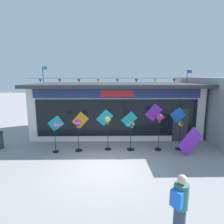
{
  "coord_description": "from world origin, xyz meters",
  "views": [
    {
      "loc": [
        0.19,
        -7.9,
        3.85
      ],
      "look_at": [
        0.39,
        2.53,
        1.95
      ],
      "focal_mm": 31.05,
      "sensor_mm": 36.0,
      "label": 1
    }
  ],
  "objects_px": {
    "display_kite_on_ground": "(190,141)",
    "wind_spinner_right": "(159,121)",
    "wind_spinner_left": "(78,128)",
    "wind_spinner_far_left": "(58,130)",
    "wind_spinner_center_left": "(108,125)",
    "wind_spinner_center_right": "(131,131)",
    "kite_shop_building": "(116,107)",
    "wind_spinner_far_right": "(180,135)",
    "person_mid_plaza": "(180,207)"
  },
  "relations": [
    {
      "from": "wind_spinner_far_left",
      "to": "wind_spinner_right",
      "type": "height_order",
      "value": "wind_spinner_right"
    },
    {
      "from": "wind_spinner_far_left",
      "to": "wind_spinner_left",
      "type": "xyz_separation_m",
      "value": [
        0.96,
        0.16,
        0.06
      ]
    },
    {
      "from": "person_mid_plaza",
      "to": "wind_spinner_far_left",
      "type": "bearing_deg",
      "value": -5.79
    },
    {
      "from": "wind_spinner_left",
      "to": "display_kite_on_ground",
      "type": "bearing_deg",
      "value": -5.79
    },
    {
      "from": "wind_spinner_center_left",
      "to": "wind_spinner_center_right",
      "type": "relative_size",
      "value": 1.13
    },
    {
      "from": "wind_spinner_far_left",
      "to": "wind_spinner_center_left",
      "type": "bearing_deg",
      "value": 6.99
    },
    {
      "from": "kite_shop_building",
      "to": "display_kite_on_ground",
      "type": "relative_size",
      "value": 8.42
    },
    {
      "from": "wind_spinner_left",
      "to": "wind_spinner_far_left",
      "type": "bearing_deg",
      "value": -170.61
    },
    {
      "from": "person_mid_plaza",
      "to": "display_kite_on_ground",
      "type": "distance_m",
      "value": 5.72
    },
    {
      "from": "wind_spinner_left",
      "to": "wind_spinner_right",
      "type": "distance_m",
      "value": 4.24
    },
    {
      "from": "wind_spinner_far_left",
      "to": "wind_spinner_center_left",
      "type": "relative_size",
      "value": 0.87
    },
    {
      "from": "wind_spinner_far_left",
      "to": "wind_spinner_left",
      "type": "distance_m",
      "value": 0.98
    },
    {
      "from": "kite_shop_building",
      "to": "wind_spinner_center_left",
      "type": "relative_size",
      "value": 6.0
    },
    {
      "from": "wind_spinner_center_right",
      "to": "wind_spinner_right",
      "type": "bearing_deg",
      "value": 0.03
    },
    {
      "from": "wind_spinner_center_left",
      "to": "wind_spinner_right",
      "type": "xyz_separation_m",
      "value": [
        2.68,
        -0.11,
        0.23
      ]
    },
    {
      "from": "wind_spinner_far_left",
      "to": "kite_shop_building",
      "type": "bearing_deg",
      "value": 53.22
    },
    {
      "from": "kite_shop_building",
      "to": "wind_spinner_left",
      "type": "height_order",
      "value": "kite_shop_building"
    },
    {
      "from": "wind_spinner_far_left",
      "to": "person_mid_plaza",
      "type": "distance_m",
      "value": 6.98
    },
    {
      "from": "wind_spinner_far_left",
      "to": "wind_spinner_center_left",
      "type": "distance_m",
      "value": 2.53
    },
    {
      "from": "wind_spinner_far_left",
      "to": "person_mid_plaza",
      "type": "xyz_separation_m",
      "value": [
        4.18,
        -5.58,
        -0.32
      ]
    },
    {
      "from": "wind_spinner_left",
      "to": "wind_spinner_center_left",
      "type": "xyz_separation_m",
      "value": [
        1.54,
        0.15,
        0.1
      ]
    },
    {
      "from": "kite_shop_building",
      "to": "wind_spinner_far_left",
      "type": "distance_m",
      "value": 5.13
    },
    {
      "from": "wind_spinner_far_left",
      "to": "wind_spinner_center_right",
      "type": "xyz_separation_m",
      "value": [
        3.72,
        0.2,
        -0.17
      ]
    },
    {
      "from": "kite_shop_building",
      "to": "wind_spinner_center_right",
      "type": "relative_size",
      "value": 6.75
    },
    {
      "from": "wind_spinner_center_left",
      "to": "wind_spinner_right",
      "type": "distance_m",
      "value": 2.69
    },
    {
      "from": "wind_spinner_left",
      "to": "wind_spinner_center_left",
      "type": "bearing_deg",
      "value": 5.47
    },
    {
      "from": "wind_spinner_center_right",
      "to": "person_mid_plaza",
      "type": "bearing_deg",
      "value": -85.42
    },
    {
      "from": "wind_spinner_left",
      "to": "wind_spinner_center_left",
      "type": "height_order",
      "value": "wind_spinner_center_left"
    },
    {
      "from": "wind_spinner_far_left",
      "to": "wind_spinner_center_right",
      "type": "height_order",
      "value": "wind_spinner_center_right"
    },
    {
      "from": "kite_shop_building",
      "to": "display_kite_on_ground",
      "type": "bearing_deg",
      "value": -51.57
    },
    {
      "from": "wind_spinner_center_left",
      "to": "wind_spinner_far_right",
      "type": "distance_m",
      "value": 3.85
    },
    {
      "from": "wind_spinner_left",
      "to": "wind_spinner_far_right",
      "type": "distance_m",
      "value": 5.37
    },
    {
      "from": "wind_spinner_far_right",
      "to": "kite_shop_building",
      "type": "bearing_deg",
      "value": 130.24
    },
    {
      "from": "wind_spinner_left",
      "to": "display_kite_on_ground",
      "type": "xyz_separation_m",
      "value": [
        5.66,
        -0.57,
        -0.56
      ]
    },
    {
      "from": "wind_spinner_far_right",
      "to": "person_mid_plaza",
      "type": "xyz_separation_m",
      "value": [
        -2.14,
        -5.81,
        0.08
      ]
    },
    {
      "from": "wind_spinner_right",
      "to": "wind_spinner_far_right",
      "type": "relative_size",
      "value": 1.24
    },
    {
      "from": "wind_spinner_right",
      "to": "display_kite_on_ground",
      "type": "height_order",
      "value": "wind_spinner_right"
    },
    {
      "from": "wind_spinner_left",
      "to": "wind_spinner_right",
      "type": "relative_size",
      "value": 0.85
    },
    {
      "from": "kite_shop_building",
      "to": "wind_spinner_center_right",
      "type": "bearing_deg",
      "value": -80.28
    },
    {
      "from": "wind_spinner_right",
      "to": "wind_spinner_center_right",
      "type": "bearing_deg",
      "value": -179.97
    },
    {
      "from": "person_mid_plaza",
      "to": "kite_shop_building",
      "type": "bearing_deg",
      "value": -35.98
    },
    {
      "from": "kite_shop_building",
      "to": "wind_spinner_center_right",
      "type": "xyz_separation_m",
      "value": [
        0.66,
        -3.88,
        -0.69
      ]
    },
    {
      "from": "wind_spinner_right",
      "to": "person_mid_plaza",
      "type": "relative_size",
      "value": 1.19
    },
    {
      "from": "display_kite_on_ground",
      "to": "wind_spinner_right",
      "type": "bearing_deg",
      "value": 156.77
    },
    {
      "from": "wind_spinner_center_left",
      "to": "display_kite_on_ground",
      "type": "bearing_deg",
      "value": -9.95
    },
    {
      "from": "wind_spinner_center_left",
      "to": "wind_spinner_far_right",
      "type": "xyz_separation_m",
      "value": [
        3.81,
        -0.08,
        -0.56
      ]
    },
    {
      "from": "wind_spinner_center_right",
      "to": "wind_spinner_far_left",
      "type": "bearing_deg",
      "value": -176.92
    },
    {
      "from": "wind_spinner_center_right",
      "to": "display_kite_on_ground",
      "type": "bearing_deg",
      "value": -11.95
    },
    {
      "from": "wind_spinner_far_left",
      "to": "display_kite_on_ground",
      "type": "distance_m",
      "value": 6.65
    },
    {
      "from": "wind_spinner_left",
      "to": "wind_spinner_center_right",
      "type": "distance_m",
      "value": 2.76
    }
  ]
}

